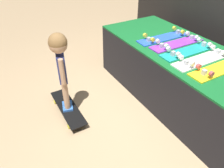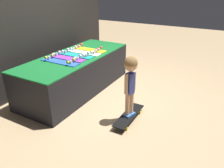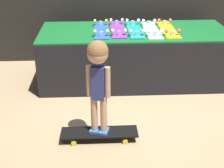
% 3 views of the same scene
% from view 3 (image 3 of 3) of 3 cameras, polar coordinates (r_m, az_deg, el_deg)
% --- Properties ---
extents(ground_plane, '(16.00, 16.00, 0.00)m').
position_cam_3_polar(ground_plane, '(3.88, 4.83, -3.11)').
color(ground_plane, tan).
extents(display_rack, '(2.48, 0.96, 0.71)m').
position_cam_3_polar(display_rack, '(4.28, 3.99, 5.15)').
color(display_rack, black).
rests_on(display_rack, ground_plane).
extents(skateboard_blue_on_rack, '(0.19, 0.74, 0.09)m').
position_cam_3_polar(skateboard_blue_on_rack, '(4.12, -2.02, 9.89)').
color(skateboard_blue_on_rack, blue).
rests_on(skateboard_blue_on_rack, display_rack).
extents(skateboard_purple_on_rack, '(0.19, 0.74, 0.09)m').
position_cam_3_polar(skateboard_purple_on_rack, '(4.16, 1.06, 10.04)').
color(skateboard_purple_on_rack, purple).
rests_on(skateboard_purple_on_rack, display_rack).
extents(skateboard_teal_on_rack, '(0.19, 0.74, 0.09)m').
position_cam_3_polar(skateboard_teal_on_rack, '(4.15, 4.16, 9.95)').
color(skateboard_teal_on_rack, teal).
rests_on(skateboard_teal_on_rack, display_rack).
extents(skateboard_white_on_rack, '(0.19, 0.74, 0.09)m').
position_cam_3_polar(skateboard_white_on_rack, '(4.16, 7.25, 9.85)').
color(skateboard_white_on_rack, white).
rests_on(skateboard_white_on_rack, display_rack).
extents(skateboard_yellow_on_rack, '(0.19, 0.74, 0.09)m').
position_cam_3_polar(skateboard_yellow_on_rack, '(4.22, 10.21, 9.87)').
color(skateboard_yellow_on_rack, yellow).
rests_on(skateboard_yellow_on_rack, display_rack).
extents(skateboard_on_floor, '(0.77, 0.20, 0.09)m').
position_cam_3_polar(skateboard_on_floor, '(3.17, -2.32, -8.94)').
color(skateboard_on_floor, black).
rests_on(skateboard_on_floor, ground_plane).
extents(child, '(0.22, 0.19, 0.96)m').
position_cam_3_polar(child, '(2.83, -2.57, 2.44)').
color(child, '#3870C6').
rests_on(child, skateboard_on_floor).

